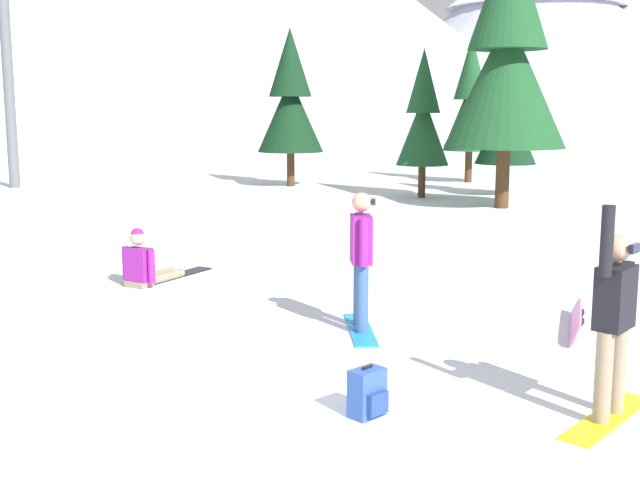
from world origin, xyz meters
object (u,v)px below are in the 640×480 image
object	(u,v)px
loose_snowboard_near_right	(576,320)
backpack_blue	(368,394)
pine_tree_broad	(507,56)
snowboarder_foreground	(614,320)
ski_lift_tower	(5,29)
snowboarder_background	(147,265)
pine_tree_short	(290,100)
pine_tree_twin	(507,116)
pine_tree_tall	(470,103)
snowboarder_midground	(361,258)
pine_tree_young	(423,117)

from	to	relation	value
loose_snowboard_near_right	backpack_blue	distance (m)	3.94
pine_tree_broad	loose_snowboard_near_right	bearing A→B (deg)	-103.56
snowboarder_foreground	loose_snowboard_near_right	world-z (taller)	snowboarder_foreground
backpack_blue	ski_lift_tower	world-z (taller)	ski_lift_tower
snowboarder_background	loose_snowboard_near_right	bearing A→B (deg)	-28.99
pine_tree_short	pine_tree_broad	bearing A→B (deg)	-50.91
backpack_blue	pine_tree_twin	world-z (taller)	pine_tree_twin
ski_lift_tower	pine_tree_tall	bearing A→B (deg)	2.03
snowboarder_midground	ski_lift_tower	world-z (taller)	ski_lift_tower
snowboarder_midground	snowboarder_foreground	bearing A→B (deg)	-59.43
loose_snowboard_near_right	pine_tree_twin	world-z (taller)	pine_tree_twin
pine_tree_tall	ski_lift_tower	distance (m)	16.43
snowboarder_foreground	backpack_blue	xyz separation A→B (m)	(-2.12, 0.25, -0.70)
loose_snowboard_near_right	pine_tree_tall	size ratio (longest dim) A/B	0.31
snowboarder_midground	pine_tree_young	distance (m)	15.29
loose_snowboard_near_right	pine_tree_broad	size ratio (longest dim) A/B	0.22
backpack_blue	pine_tree_young	bearing A→B (deg)	76.24
pine_tree_tall	pine_tree_broad	distance (m)	7.83
pine_tree_broad	snowboarder_foreground	bearing A→B (deg)	-104.29
loose_snowboard_near_right	pine_tree_broad	distance (m)	13.11
pine_tree_twin	ski_lift_tower	bearing A→B (deg)	166.26
snowboarder_background	pine_tree_tall	xyz separation A→B (m)	(9.74, 16.67, 2.60)
snowboarder_foreground	ski_lift_tower	world-z (taller)	ski_lift_tower
pine_tree_twin	pine_tree_tall	distance (m)	4.54
snowboarder_background	backpack_blue	bearing A→B (deg)	-65.07
loose_snowboard_near_right	pine_tree_short	xyz separation A→B (m)	(-2.56, 18.89, 2.86)
snowboarder_foreground	pine_tree_short	bearing A→B (deg)	94.42
pine_tree_young	backpack_blue	bearing A→B (deg)	-103.76
pine_tree_young	pine_tree_tall	size ratio (longest dim) A/B	0.85
ski_lift_tower	pine_tree_young	bearing A→B (deg)	-17.80
backpack_blue	pine_tree_tall	size ratio (longest dim) A/B	0.09
pine_tree_tall	loose_snowboard_near_right	bearing A→B (deg)	-101.70
snowboarder_midground	pine_tree_broad	bearing A→B (deg)	64.81
snowboarder_background	ski_lift_tower	bearing A→B (deg)	111.98
pine_tree_young	ski_lift_tower	size ratio (longest dim) A/B	0.48
snowboarder_midground	snowboarder_background	bearing A→B (deg)	135.66
pine_tree_young	pine_tree_tall	distance (m)	5.66
snowboarder_background	pine_tree_young	xyz separation A→B (m)	(6.92, 11.78, 2.16)
pine_tree_broad	pine_tree_tall	bearing A→B (deg)	81.30
snowboarder_midground	pine_tree_short	bearing A→B (deg)	89.63
loose_snowboard_near_right	pine_tree_tall	xyz separation A→B (m)	(4.10, 19.79, 2.78)
snowboarder_foreground	pine_tree_twin	distance (m)	18.80
pine_tree_young	pine_tree_short	size ratio (longest dim) A/B	0.83
backpack_blue	ski_lift_tower	distance (m)	24.17
pine_tree_short	pine_tree_young	bearing A→B (deg)	-46.08
pine_tree_broad	ski_lift_tower	xyz separation A→B (m)	(-15.07, 7.08, 1.24)
snowboarder_background	pine_tree_tall	distance (m)	19.48
snowboarder_foreground	ski_lift_tower	size ratio (longest dim) A/B	0.21
pine_tree_short	pine_tree_tall	xyz separation A→B (m)	(6.66, 0.90, -0.08)
snowboarder_foreground	ski_lift_tower	bearing A→B (deg)	117.07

